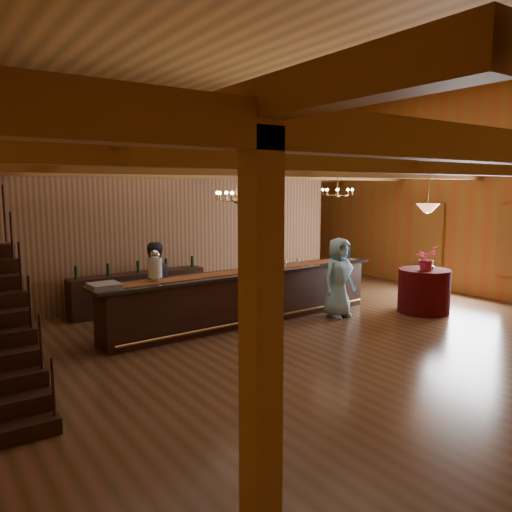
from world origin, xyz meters
TOP-DOWN VIEW (x-y plane):
  - floor at (0.00, 0.00)m, footprint 14.00×14.00m
  - ceiling at (0.00, 0.00)m, footprint 14.00×14.00m
  - wall_back at (0.00, 7.00)m, footprint 12.00×0.10m
  - wall_right at (6.00, 0.00)m, footprint 0.10×14.00m
  - beam_grid at (0.00, 0.51)m, footprint 11.90×13.90m
  - support_posts at (0.00, -0.50)m, footprint 9.20×10.20m
  - partition_wall at (-0.50, 3.50)m, footprint 9.00×0.18m
  - window_right_back at (5.95, 1.00)m, footprint 0.12×1.05m
  - backroom_boxes at (-0.29, 5.50)m, footprint 4.10×0.60m
  - tasting_bar at (-0.46, 0.71)m, footprint 6.70×1.10m
  - beverage_dispenser at (-2.55, 0.69)m, footprint 0.26×0.26m
  - glass_rack_tray at (-3.55, 0.55)m, footprint 0.50×0.50m
  - raffle_drum at (2.30, 0.76)m, footprint 0.34×0.24m
  - bar_bottle_0 at (-0.23, 0.85)m, footprint 0.07×0.07m
  - bar_bottle_1 at (0.32, 0.87)m, footprint 0.07×0.07m
  - backbar_shelf at (-1.98, 3.00)m, footprint 3.22×0.61m
  - round_table at (3.37, -0.86)m, footprint 1.16×1.16m
  - chandelier_left at (-1.00, 0.27)m, footprint 0.80×0.80m
  - chandelier_right at (3.01, 1.68)m, footprint 0.80×0.80m
  - pendant_lamp at (3.37, -0.86)m, footprint 0.52×0.52m
  - bartender at (0.21, 1.51)m, footprint 0.64×0.54m
  - staff_second at (-2.26, 1.47)m, footprint 0.90×0.72m
  - guest at (1.47, -0.03)m, footprint 0.90×0.62m
  - floor_plant at (1.14, 3.65)m, footprint 0.76×0.65m
  - table_flowers at (3.25, -0.97)m, footprint 0.57×0.52m
  - table_vase at (3.38, -0.98)m, footprint 0.19×0.19m

SIDE VIEW (x-z plane):
  - floor at x=0.00m, z-range 0.00..0.00m
  - backbar_shelf at x=-1.98m, z-range 0.00..0.90m
  - round_table at x=3.37m, z-range 0.00..1.00m
  - backroom_boxes at x=-0.29m, z-range -0.02..1.08m
  - tasting_bar at x=-0.46m, z-range 0.00..1.13m
  - floor_plant at x=1.14m, z-range 0.00..1.22m
  - bartender at x=0.21m, z-range 0.00..1.49m
  - staff_second at x=-2.26m, z-range 0.00..1.77m
  - guest at x=1.47m, z-range 0.00..1.77m
  - table_vase at x=3.38m, z-range 1.00..1.30m
  - glass_rack_tray at x=-3.55m, z-range 1.11..1.21m
  - bar_bottle_0 at x=-0.23m, z-range 1.11..1.41m
  - bar_bottle_1 at x=0.32m, z-range 1.11..1.41m
  - table_flowers at x=3.25m, z-range 1.00..1.57m
  - raffle_drum at x=2.30m, z-range 1.14..1.44m
  - beverage_dispenser at x=-2.55m, z-range 1.10..1.70m
  - window_right_back at x=5.95m, z-range 0.67..2.42m
  - partition_wall at x=-0.50m, z-range 0.00..3.10m
  - support_posts at x=0.00m, z-range 0.00..3.20m
  - pendant_lamp at x=3.37m, z-range 1.95..2.85m
  - chandelier_left at x=-1.00m, z-range 2.37..3.03m
  - wall_back at x=0.00m, z-range 0.00..5.50m
  - wall_right at x=6.00m, z-range 0.00..5.50m
  - chandelier_right at x=3.01m, z-range 2.45..3.05m
  - beam_grid at x=0.00m, z-range 3.05..3.44m
  - ceiling at x=0.00m, z-range 5.50..5.50m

